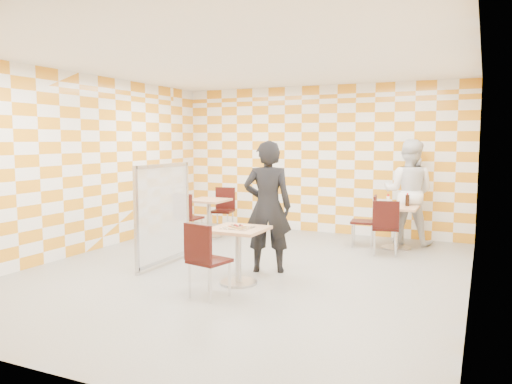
# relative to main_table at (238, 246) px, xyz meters

# --- Properties ---
(room_shell) EXTENTS (7.00, 7.00, 7.00)m
(room_shell) POSITION_rel_main_table_xyz_m (-0.19, 1.10, 0.99)
(room_shell) COLOR gray
(room_shell) RESTS_ON ground
(main_table) EXTENTS (0.70, 0.70, 0.75)m
(main_table) POSITION_rel_main_table_xyz_m (0.00, 0.00, 0.00)
(main_table) COLOR tan
(main_table) RESTS_ON ground
(second_table) EXTENTS (0.70, 0.70, 0.75)m
(second_table) POSITION_rel_main_table_xyz_m (1.56, 3.07, 0.00)
(second_table) COLOR tan
(second_table) RESTS_ON ground
(empty_table) EXTENTS (0.70, 0.70, 0.75)m
(empty_table) POSITION_rel_main_table_xyz_m (-1.95, 2.59, 0.00)
(empty_table) COLOR tan
(empty_table) RESTS_ON ground
(chair_main_front) EXTENTS (0.50, 0.51, 0.92)m
(chair_main_front) POSITION_rel_main_table_xyz_m (-0.07, -0.76, 0.04)
(chair_main_front) COLOR black
(chair_main_front) RESTS_ON ground
(chair_second_front) EXTENTS (0.49, 0.50, 0.92)m
(chair_second_front) POSITION_rel_main_table_xyz_m (1.49, 2.41, 0.04)
(chair_second_front) COLOR black
(chair_second_front) RESTS_ON ground
(chair_second_side) EXTENTS (0.48, 0.47, 0.92)m
(chair_second_side) POSITION_rel_main_table_xyz_m (1.09, 2.99, 0.04)
(chair_second_side) COLOR black
(chair_second_side) RESTS_ON ground
(chair_empty_near) EXTENTS (0.44, 0.45, 0.92)m
(chair_empty_near) POSITION_rel_main_table_xyz_m (-2.07, 1.96, 0.04)
(chair_empty_near) COLOR black
(chair_empty_near) RESTS_ON ground
(chair_empty_far) EXTENTS (0.48, 0.49, 0.92)m
(chair_empty_far) POSITION_rel_main_table_xyz_m (-1.93, 3.17, 0.04)
(chair_empty_far) COLOR black
(chair_empty_far) RESTS_ON ground
(partition) EXTENTS (0.08, 1.38, 1.55)m
(partition) POSITION_rel_main_table_xyz_m (-1.48, 0.42, 0.28)
(partition) COLOR white
(partition) RESTS_ON ground
(man_dark) EXTENTS (0.80, 0.66, 1.89)m
(man_dark) POSITION_rel_main_table_xyz_m (0.11, 0.73, 0.44)
(man_dark) COLOR black
(man_dark) RESTS_ON ground
(man_white) EXTENTS (0.97, 0.77, 1.91)m
(man_white) POSITION_rel_main_table_xyz_m (1.68, 3.60, 0.45)
(man_white) COLOR white
(man_white) RESTS_ON ground
(pizza_on_foil) EXTENTS (0.40, 0.40, 0.04)m
(pizza_on_foil) POSITION_rel_main_table_xyz_m (-0.00, -0.02, 0.26)
(pizza_on_foil) COLOR silver
(pizza_on_foil) RESTS_ON main_table
(sport_bottle) EXTENTS (0.06, 0.06, 0.20)m
(sport_bottle) POSITION_rel_main_table_xyz_m (1.39, 3.14, 0.33)
(sport_bottle) COLOR white
(sport_bottle) RESTS_ON second_table
(soda_bottle) EXTENTS (0.07, 0.07, 0.23)m
(soda_bottle) POSITION_rel_main_table_xyz_m (1.72, 3.18, 0.34)
(soda_bottle) COLOR black
(soda_bottle) RESTS_ON second_table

